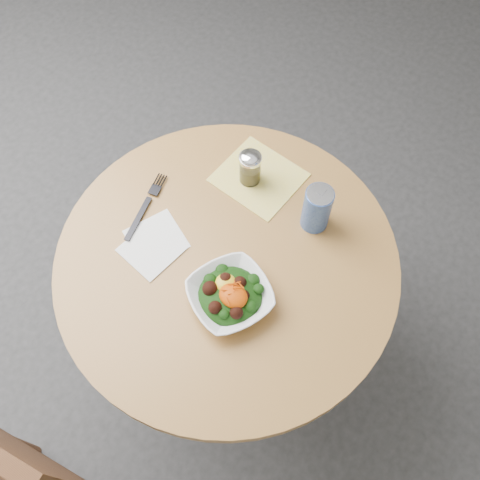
% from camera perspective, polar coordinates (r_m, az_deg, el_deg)
% --- Properties ---
extents(ground, '(6.00, 6.00, 0.00)m').
position_cam_1_polar(ground, '(2.09, -0.96, -11.17)').
color(ground, '#2D2D30').
rests_on(ground, ground).
extents(table, '(0.90, 0.90, 0.75)m').
position_cam_1_polar(table, '(1.57, -1.26, -5.17)').
color(table, black).
rests_on(table, ground).
extents(cloth_napkin, '(0.23, 0.21, 0.00)m').
position_cam_1_polar(cloth_napkin, '(1.52, 2.01, 6.70)').
color(cloth_napkin, yellow).
rests_on(cloth_napkin, table).
extents(paper_napkins, '(0.18, 0.20, 0.00)m').
position_cam_1_polar(paper_napkins, '(1.43, -9.17, -0.40)').
color(paper_napkins, white).
rests_on(paper_napkins, table).
extents(salad_bowl, '(0.26, 0.26, 0.07)m').
position_cam_1_polar(salad_bowl, '(1.32, -1.07, -5.91)').
color(salad_bowl, white).
rests_on(salad_bowl, table).
extents(fork, '(0.08, 0.23, 0.00)m').
position_cam_1_polar(fork, '(1.49, -9.94, 3.79)').
color(fork, black).
rests_on(fork, table).
extents(spice_shaker, '(0.06, 0.06, 0.11)m').
position_cam_1_polar(spice_shaker, '(1.47, 1.08, 7.72)').
color(spice_shaker, silver).
rests_on(spice_shaker, table).
extents(beverage_can, '(0.07, 0.07, 0.14)m').
position_cam_1_polar(beverage_can, '(1.40, 8.20, 3.34)').
color(beverage_can, navy).
rests_on(beverage_can, table).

